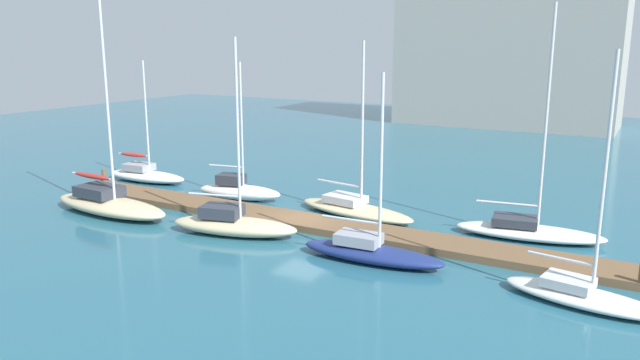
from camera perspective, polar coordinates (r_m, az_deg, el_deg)
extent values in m
plane|color=#286075|center=(31.94, -1.77, -4.20)|extent=(120.00, 120.00, 0.00)
cube|color=brown|center=(31.89, -1.78, -3.89)|extent=(32.53, 2.37, 0.35)
cylinder|color=brown|center=(42.67, -19.55, 0.21)|extent=(0.28, 0.28, 1.14)
ellipsoid|color=white|center=(43.29, -15.94, 0.35)|extent=(6.38, 2.39, 0.72)
cube|color=#9EA3AD|center=(43.59, -16.61, 1.19)|extent=(1.97, 1.51, 0.47)
cylinder|color=silver|center=(42.42, -15.96, 5.69)|extent=(0.14, 0.14, 7.43)
cylinder|color=silver|center=(43.69, -17.04, 2.27)|extent=(2.63, 0.28, 0.11)
ellipsoid|color=#B72D28|center=(43.69, -17.04, 2.27)|extent=(2.39, 0.52, 0.28)
ellipsoid|color=beige|center=(35.71, -19.05, -2.31)|extent=(8.34, 2.83, 0.91)
cube|color=#333842|center=(36.16, -19.96, -0.97)|extent=(2.55, 1.83, 0.59)
cylinder|color=silver|center=(34.32, -19.44, 8.67)|extent=(0.15, 0.15, 12.75)
cylinder|color=silver|center=(36.38, -20.53, 0.34)|extent=(3.46, 0.28, 0.12)
ellipsoid|color=#B72D28|center=(36.38, -20.53, 0.34)|extent=(3.13, 0.50, 0.28)
ellipsoid|color=white|center=(37.18, -7.55, -1.12)|extent=(5.55, 2.52, 0.92)
cube|color=#333842|center=(37.24, -8.32, 0.08)|extent=(1.78, 1.38, 0.60)
cylinder|color=silver|center=(36.30, -7.36, 5.16)|extent=(0.13, 0.13, 7.31)
cylinder|color=silver|center=(37.23, -8.80, 1.29)|extent=(2.23, 0.51, 0.11)
ellipsoid|color=beige|center=(30.47, -8.01, -4.30)|extent=(6.80, 3.47, 0.88)
cube|color=#333842|center=(30.53, -9.17, -2.89)|extent=(2.23, 1.81, 0.57)
cylinder|color=silver|center=(29.30, -7.72, 4.63)|extent=(0.14, 0.14, 8.69)
cylinder|color=silver|center=(30.49, -9.89, -1.40)|extent=(2.68, 0.76, 0.11)
ellipsoid|color=beige|center=(33.45, 3.36, -2.85)|extent=(7.47, 3.29, 0.64)
cube|color=silver|center=(33.72, 2.38, -1.77)|extent=(2.38, 1.82, 0.42)
cylinder|color=silver|center=(32.29, 3.99, 5.11)|extent=(0.14, 0.14, 8.77)
cylinder|color=silver|center=(33.78, 1.80, -0.31)|extent=(3.01, 0.61, 0.11)
ellipsoid|color=navy|center=(26.68, 4.90, -6.90)|extent=(6.54, 2.07, 0.72)
cube|color=#9EA3AD|center=(26.71, 3.63, -5.50)|extent=(2.00, 1.31, 0.47)
cylinder|color=silver|center=(25.48, 5.75, 1.65)|extent=(0.14, 0.14, 7.42)
cylinder|color=silver|center=(26.61, 2.89, -3.73)|extent=(2.72, 0.25, 0.11)
ellipsoid|color=white|center=(31.31, 19.01, -4.66)|extent=(7.21, 3.12, 0.63)
cube|color=#333842|center=(31.19, 17.80, -3.64)|extent=(2.29, 1.79, 0.41)
cylinder|color=silver|center=(30.18, 20.44, 5.38)|extent=(0.14, 0.14, 10.45)
cylinder|color=silver|center=(31.00, 17.13, -2.12)|extent=(2.92, 0.53, 0.11)
ellipsoid|color=white|center=(24.45, 23.42, -10.06)|extent=(5.94, 2.74, 0.55)
cube|color=silver|center=(24.42, 22.22, -8.83)|extent=(1.90, 1.56, 0.36)
cylinder|color=silver|center=(23.09, 25.10, 0.33)|extent=(0.13, 0.13, 8.56)
cylinder|color=silver|center=(24.23, 21.60, -6.85)|extent=(2.39, 0.48, 0.11)
cube|color=#ADA89E|center=(73.10, 17.37, 12.86)|extent=(23.80, 10.19, 20.22)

